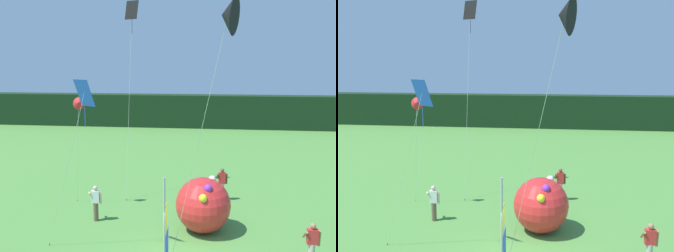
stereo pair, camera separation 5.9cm
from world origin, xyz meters
TOP-DOWN VIEW (x-y plane):
  - distant_treeline at (0.00, 29.57)m, footprint 80.00×2.40m
  - banner_flag at (-0.51, -0.64)m, footprint 0.06×1.03m
  - person_near_banner at (4.36, 0.72)m, footprint 0.55×0.48m
  - person_mid_field at (1.45, 6.97)m, footprint 0.55×0.48m
  - person_far_left at (-4.22, 3.73)m, footprint 0.55×0.48m
  - inflatable_balloon at (0.58, 3.24)m, footprint 2.31×2.31m
  - kite_blue_diamond_0 at (-3.61, 0.88)m, footprint 2.18×0.74m
  - kite_red_delta_1 at (-5.35, 5.09)m, footprint 0.90×1.05m
  - kite_black_diamond_2 at (-3.47, 8.36)m, footprint 0.77×2.34m
  - kite_black_delta_3 at (1.21, -2.69)m, footprint 2.04×3.40m

SIDE VIEW (x-z plane):
  - person_far_left at x=-4.22m, z-range 0.05..1.68m
  - person_near_banner at x=4.36m, z-range 0.06..1.73m
  - person_mid_field at x=1.45m, z-range 0.06..1.78m
  - inflatable_balloon at x=0.58m, z-range 0.01..2.32m
  - banner_flag at x=-0.51m, z-range -0.08..3.53m
  - distant_treeline at x=0.00m, z-range 0.00..3.58m
  - kite_red_delta_1 at x=-5.35m, z-range 2.40..7.87m
  - kite_blue_diamond_0 at x=-3.61m, z-range 2.54..9.00m
  - kite_black_delta_3 at x=1.21m, z-range 3.79..12.35m
  - kite_black_diamond_2 at x=-3.47m, z-range 4.17..14.47m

